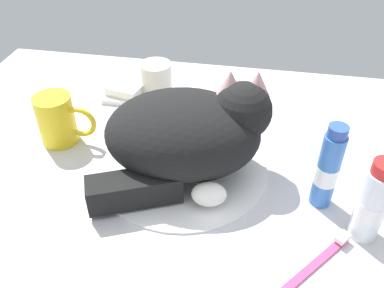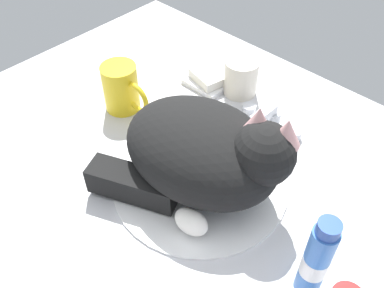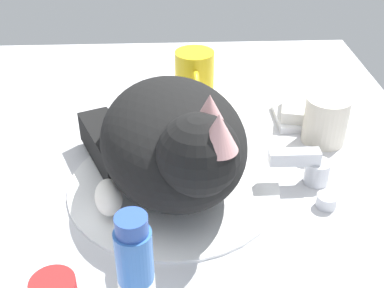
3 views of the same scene
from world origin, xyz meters
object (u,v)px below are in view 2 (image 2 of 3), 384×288
object	(u,v)px
cat	(206,152)
soap_bar	(206,77)
coffee_mug	(122,88)
toothpaste_bottle	(316,260)
rinse_cup	(241,77)
faucet	(269,118)

from	to	relation	value
cat	soap_bar	size ratio (longest dim) A/B	3.94
soap_bar	cat	bearing A→B (deg)	-48.32
coffee_mug	toothpaste_bottle	size ratio (longest dim) A/B	0.76
coffee_mug	soap_bar	distance (cm)	18.69
rinse_cup	cat	bearing A→B (deg)	-63.52
rinse_cup	soap_bar	world-z (taller)	rinse_cup
toothpaste_bottle	soap_bar	bearing A→B (deg)	148.86
faucet	soap_bar	xyz separation A→B (cm)	(-17.69, 1.73, -0.04)
cat	faucet	bearing A→B (deg)	93.49
faucet	cat	bearing A→B (deg)	-86.51
coffee_mug	soap_bar	bearing A→B (deg)	66.86
coffee_mug	toothpaste_bottle	bearing A→B (deg)	-9.31
faucet	coffee_mug	bearing A→B (deg)	-148.52
cat	coffee_mug	bearing A→B (deg)	170.90
soap_bar	toothpaste_bottle	xyz separation A→B (cm)	(41.34, -24.98, 4.86)
cat	coffee_mug	distance (cm)	26.70
cat	soap_bar	bearing A→B (deg)	131.68
toothpaste_bottle	faucet	bearing A→B (deg)	135.49
cat	coffee_mug	size ratio (longest dim) A/B	2.57
coffee_mug	rinse_cup	size ratio (longest dim) A/B	1.49
faucet	toothpaste_bottle	world-z (taller)	toothpaste_bottle
rinse_cup	soap_bar	xyz separation A→B (cm)	(-6.69, -3.26, -1.63)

